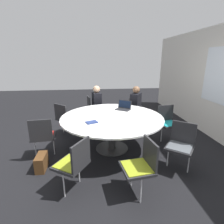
% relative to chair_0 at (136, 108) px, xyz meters
% --- Properties ---
extents(ground_plane, '(16.00, 16.00, 0.00)m').
position_rel_chair_0_xyz_m(ground_plane, '(1.46, -0.90, -0.51)').
color(ground_plane, black).
extents(conference_table, '(2.16, 2.16, 0.75)m').
position_rel_chair_0_xyz_m(conference_table, '(1.46, -0.90, 0.14)').
color(conference_table, '#333333').
rests_on(conference_table, ground_plane).
extents(chair_0, '(0.60, 0.59, 0.85)m').
position_rel_chair_0_xyz_m(chair_0, '(0.00, 0.00, 0.00)').
color(chair_0, '#262628').
rests_on(chair_0, ground_plane).
extents(chair_1, '(0.51, 0.50, 0.85)m').
position_rel_chair_0_xyz_m(chair_1, '(-0.21, -1.29, 0.00)').
color(chair_1, '#262628').
rests_on(chair_1, ground_plane).
extents(chair_2, '(0.61, 0.61, 0.85)m').
position_rel_chair_0_xyz_m(chair_2, '(0.60, -2.01, 0.00)').
color(chair_2, '#262628').
rests_on(chair_2, ground_plane).
extents(chair_3, '(0.46, 0.48, 0.85)m').
position_rel_chair_0_xyz_m(chair_3, '(1.67, -2.30, 0.00)').
color(chair_3, '#262628').
rests_on(chair_3, ground_plane).
extents(chair_4, '(0.60, 0.59, 0.85)m').
position_rel_chair_0_xyz_m(chair_4, '(2.70, -1.59, 0.00)').
color(chair_4, '#262628').
rests_on(chair_4, ground_plane).
extents(chair_5, '(0.49, 0.48, 0.85)m').
position_rel_chair_0_xyz_m(chair_5, '(2.85, -0.63, 0.00)').
color(chair_5, '#262628').
rests_on(chair_5, ground_plane).
extents(chair_6, '(0.60, 0.61, 0.85)m').
position_rel_chair_0_xyz_m(chair_6, '(2.31, 0.24, 0.00)').
color(chair_6, '#262628').
rests_on(chair_6, ground_plane).
extents(chair_7, '(0.48, 0.50, 0.85)m').
position_rel_chair_0_xyz_m(chair_7, '(1.17, 0.49, 0.00)').
color(chair_7, '#262628').
rests_on(chair_7, ground_plane).
extents(person_0, '(0.42, 0.38, 1.20)m').
position_rel_chair_0_xyz_m(person_0, '(0.25, -0.06, 0.20)').
color(person_0, black).
rests_on(person_0, ground_plane).
extents(person_1, '(0.40, 0.31, 1.20)m').
position_rel_chair_0_xyz_m(person_1, '(0.01, -1.16, 0.20)').
color(person_1, black).
rests_on(person_1, ground_plane).
extents(laptop, '(0.38, 0.41, 0.21)m').
position_rel_chair_0_xyz_m(laptop, '(0.95, -0.55, 0.30)').
color(laptop, '#232326').
rests_on(laptop, conference_table).
extents(spiral_notebook, '(0.22, 0.25, 0.02)m').
position_rel_chair_0_xyz_m(spiral_notebook, '(1.79, -1.33, 0.26)').
color(spiral_notebook, navy).
rests_on(spiral_notebook, conference_table).
extents(handbag, '(0.36, 0.16, 0.28)m').
position_rel_chair_0_xyz_m(handbag, '(2.08, -2.25, -0.37)').
color(handbag, '#513319').
rests_on(handbag, ground_plane).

